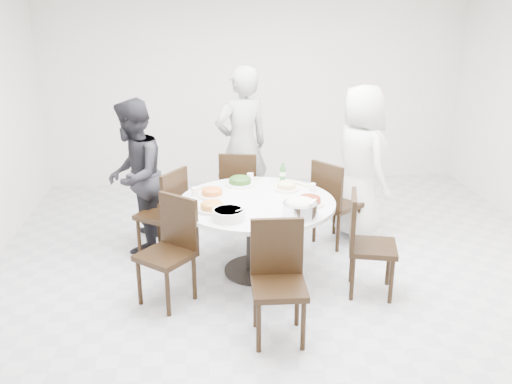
{
  "coord_description": "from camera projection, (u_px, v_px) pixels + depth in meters",
  "views": [
    {
      "loc": [
        -0.85,
        -4.74,
        2.53
      ],
      "look_at": [
        -0.32,
        0.12,
        0.82
      ],
      "focal_mm": 38.0,
      "sensor_mm": 36.0,
      "label": 1
    }
  ],
  "objects": [
    {
      "name": "diner_middle",
      "position": [
        242.0,
        146.0,
        6.37
      ],
      "size": [
        0.8,
        0.68,
        1.87
      ],
      "primitive_type": "imported",
      "rotation": [
        0.0,
        0.0,
        3.54
      ],
      "color": "black",
      "rests_on": "floor"
    },
    {
      "name": "dish_greens",
      "position": [
        240.0,
        182.0,
        5.58
      ],
      "size": [
        0.3,
        0.3,
        0.08
      ],
      "primitive_type": "cylinder",
      "color": "white",
      "rests_on": "dining_table"
    },
    {
      "name": "chopsticks",
      "position": [
        249.0,
        178.0,
        5.78
      ],
      "size": [
        0.24,
        0.04,
        0.01
      ],
      "primitive_type": null,
      "color": "tan",
      "rests_on": "dining_table"
    },
    {
      "name": "dish_tofu",
      "position": [
        212.0,
        207.0,
        4.89
      ],
      "size": [
        0.27,
        0.27,
        0.07
      ],
      "primitive_type": "cylinder",
      "color": "white",
      "rests_on": "dining_table"
    },
    {
      "name": "chair_ne",
      "position": [
        337.0,
        202.0,
        5.9
      ],
      "size": [
        0.59,
        0.59,
        0.95
      ],
      "primitive_type": "cube",
      "rotation": [
        0.0,
        0.0,
        2.19
      ],
      "color": "black",
      "rests_on": "floor"
    },
    {
      "name": "chair_s",
      "position": [
        279.0,
        285.0,
        4.17
      ],
      "size": [
        0.44,
        0.44,
        0.95
      ],
      "primitive_type": "cube",
      "rotation": [
        0.0,
        0.0,
        6.24
      ],
      "color": "black",
      "rests_on": "floor"
    },
    {
      "name": "beverage_bottle",
      "position": [
        283.0,
        172.0,
        5.66
      ],
      "size": [
        0.06,
        0.06,
        0.21
      ],
      "primitive_type": "cylinder",
      "color": "#2B692A",
      "rests_on": "dining_table"
    },
    {
      "name": "wall_back",
      "position": [
        257.0,
        87.0,
        7.72
      ],
      "size": [
        6.0,
        0.01,
        2.8
      ],
      "primitive_type": "cube",
      "color": "silver",
      "rests_on": "ground"
    },
    {
      "name": "wall_front",
      "position": [
        426.0,
        313.0,
        2.09
      ],
      "size": [
        6.0,
        0.01,
        2.8
      ],
      "primitive_type": "cube",
      "color": "silver",
      "rests_on": "ground"
    },
    {
      "name": "chair_n",
      "position": [
        240.0,
        189.0,
        6.31
      ],
      "size": [
        0.49,
        0.49,
        0.95
      ],
      "primitive_type": "cube",
      "rotation": [
        0.0,
        0.0,
        2.95
      ],
      "color": "black",
      "rests_on": "floor"
    },
    {
      "name": "dining_table",
      "position": [
        257.0,
        237.0,
        5.28
      ],
      "size": [
        1.5,
        1.5,
        0.75
      ],
      "primitive_type": "cylinder",
      "color": "white",
      "rests_on": "floor"
    },
    {
      "name": "chair_se",
      "position": [
        373.0,
        245.0,
        4.86
      ],
      "size": [
        0.51,
        0.51,
        0.95
      ],
      "primitive_type": "cube",
      "rotation": [
        0.0,
        0.0,
        7.59
      ],
      "color": "black",
      "rests_on": "floor"
    },
    {
      "name": "diner_right",
      "position": [
        361.0,
        162.0,
        6.01
      ],
      "size": [
        0.77,
        0.96,
        1.71
      ],
      "primitive_type": "imported",
      "rotation": [
        0.0,
        0.0,
        1.87
      ],
      "color": "silver",
      "rests_on": "floor"
    },
    {
      "name": "chair_nw",
      "position": [
        161.0,
        212.0,
        5.61
      ],
      "size": [
        0.58,
        0.58,
        0.95
      ],
      "primitive_type": "cube",
      "rotation": [
        0.0,
        0.0,
        4.13
      ],
      "color": "black",
      "rests_on": "floor"
    },
    {
      "name": "floor",
      "position": [
        290.0,
        273.0,
        5.37
      ],
      "size": [
        6.0,
        6.0,
        0.01
      ],
      "primitive_type": "cube",
      "color": "silver",
      "rests_on": "ground"
    },
    {
      "name": "diner_left",
      "position": [
        134.0,
        176.0,
        5.69
      ],
      "size": [
        0.69,
        0.85,
        1.62
      ],
      "primitive_type": "imported",
      "rotation": [
        0.0,
        0.0,
        4.61
      ],
      "color": "black",
      "rests_on": "floor"
    },
    {
      "name": "dish_pale",
      "position": [
        286.0,
        187.0,
        5.43
      ],
      "size": [
        0.24,
        0.24,
        0.07
      ],
      "primitive_type": "cylinder",
      "color": "white",
      "rests_on": "dining_table"
    },
    {
      "name": "rice_bowl",
      "position": [
        300.0,
        210.0,
        4.74
      ],
      "size": [
        0.31,
        0.31,
        0.13
      ],
      "primitive_type": "cylinder",
      "color": "silver",
      "rests_on": "dining_table"
    },
    {
      "name": "dish_orange",
      "position": [
        212.0,
        193.0,
        5.25
      ],
      "size": [
        0.26,
        0.26,
        0.07
      ],
      "primitive_type": "cylinder",
      "color": "white",
      "rests_on": "dining_table"
    },
    {
      "name": "soup_bowl",
      "position": [
        228.0,
        214.0,
        4.7
      ],
      "size": [
        0.28,
        0.28,
        0.09
      ],
      "primitive_type": "cylinder",
      "color": "white",
      "rests_on": "dining_table"
    },
    {
      "name": "chair_sw",
      "position": [
        165.0,
        253.0,
        4.7
      ],
      "size": [
        0.59,
        0.59,
        0.95
      ],
      "primitive_type": "cube",
      "rotation": [
        0.0,
        0.0,
        5.57
      ],
      "color": "black",
      "rests_on": "floor"
    },
    {
      "name": "dish_redbrown",
      "position": [
        309.0,
        201.0,
        5.04
      ],
      "size": [
        0.27,
        0.27,
        0.07
      ],
      "primitive_type": "cylinder",
      "color": "white",
      "rests_on": "dining_table"
    },
    {
      "name": "tea_cups",
      "position": [
        247.0,
        178.0,
        5.69
      ],
      "size": [
        0.07,
        0.07,
        0.08
      ],
      "primitive_type": "cylinder",
      "color": "white",
      "rests_on": "dining_table"
    }
  ]
}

